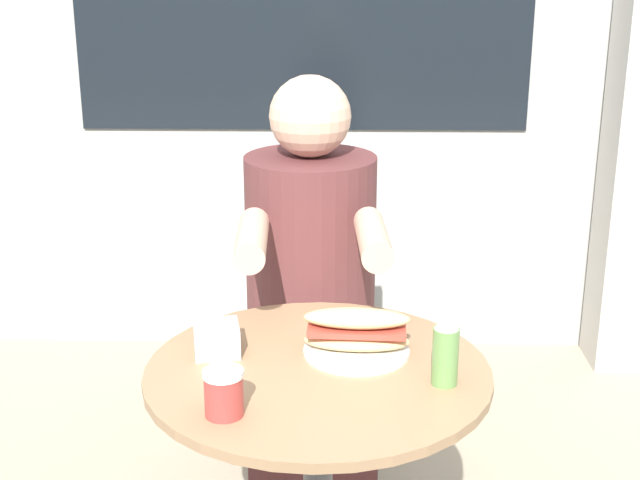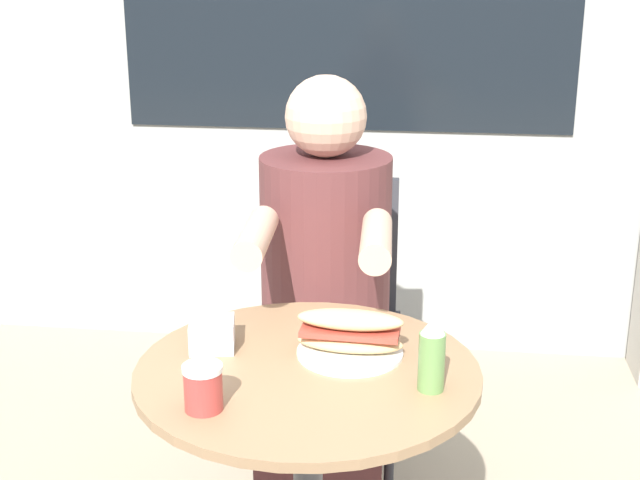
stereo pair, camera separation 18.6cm
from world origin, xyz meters
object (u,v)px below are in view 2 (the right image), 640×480
cafe_table (308,456)px  seated_diner (324,344)px  diner_chair (337,299)px  condiment_bottle (432,355)px  sandwich_on_plate (350,336)px  drink_cup (203,387)px

cafe_table → seated_diner: seated_diner is taller
diner_chair → condiment_bottle: bearing=103.9°
seated_diner → condiment_bottle: size_ratio=8.44×
cafe_table → condiment_bottle: 0.36m
cafe_table → condiment_bottle: size_ratio=5.02×
sandwich_on_plate → diner_chair: bearing=98.1°
seated_diner → diner_chair: bearing=-91.7°
cafe_table → sandwich_on_plate: sandwich_on_plate is taller
seated_diner → sandwich_on_plate: seated_diner is taller
diner_chair → seated_diner: seated_diner is taller
seated_diner → sandwich_on_plate: size_ratio=5.62×
diner_chair → seated_diner: bearing=88.3°
condiment_bottle → sandwich_on_plate: bearing=141.4°
cafe_table → diner_chair: bearing=92.4°
sandwich_on_plate → condiment_bottle: 0.21m
seated_diner → condiment_bottle: (0.27, -0.58, 0.26)m
diner_chair → cafe_table: bearing=89.7°
cafe_table → sandwich_on_plate: (0.08, 0.07, 0.24)m
diner_chair → drink_cup: 1.09m
diner_chair → seated_diner: size_ratio=0.71×
diner_chair → sandwich_on_plate: size_ratio=4.00×
drink_cup → condiment_bottle: size_ratio=0.59×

